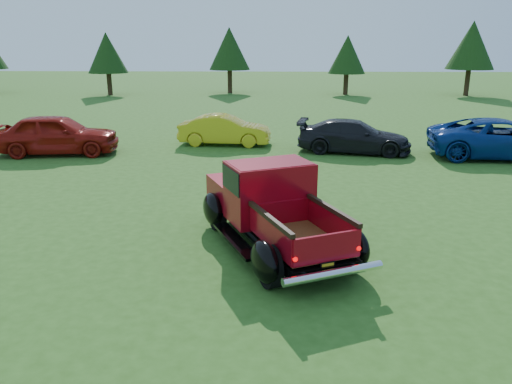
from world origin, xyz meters
The scene contains 10 objects.
ground centered at (0.00, 0.00, 0.00)m, with size 120.00×120.00×0.00m, color #2A5117.
tree_west centered at (-12.00, 29.00, 3.11)m, with size 2.94×2.94×4.60m.
tree_mid_left centered at (-3.00, 31.00, 3.38)m, with size 3.20×3.20×5.00m.
tree_mid_right centered at (6.00, 30.00, 2.97)m, with size 2.82×2.82×4.40m.
tree_east centered at (15.00, 29.50, 3.66)m, with size 3.46×3.46×5.40m.
pickup_truck centered at (0.33, 0.36, 0.80)m, with size 3.51×4.81×1.68m.
show_car_red centered at (-7.43, 8.43, 0.73)m, with size 1.73×4.31×1.47m, color maroon.
show_car_yellow centered at (-1.50, 10.34, 0.59)m, with size 1.25×3.59×1.18m, color gold.
show_car_grey centered at (3.40, 9.09, 0.60)m, with size 1.68×4.12×1.20m, color black.
show_car_blue centered at (8.45, 8.32, 0.69)m, with size 2.28×4.95×1.37m, color navy.
Camera 1 is at (0.37, -9.21, 3.97)m, focal length 35.00 mm.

